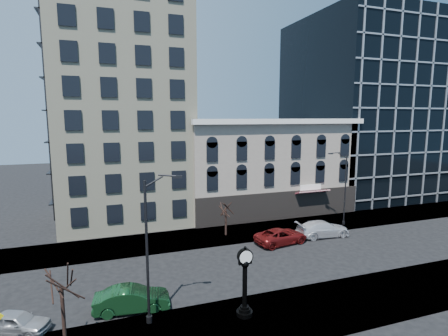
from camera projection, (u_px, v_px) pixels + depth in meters
name	position (u px, v px, depth m)	size (l,w,h in m)	color
ground	(217.00, 270.00, 29.36)	(160.00, 160.00, 0.00)	black
sidewalk_far	(194.00, 238.00, 36.82)	(160.00, 6.00, 0.12)	#9A978C
sidewalk_near	(257.00, 321.00, 21.88)	(160.00, 6.00, 0.12)	#9A978C
cream_tower	(120.00, 62.00, 42.18)	(15.90, 15.40, 42.50)	beige
victorian_row	(265.00, 167.00, 47.24)	(22.60, 11.19, 12.50)	gray
glass_office	(362.00, 109.00, 57.28)	(20.00, 20.15, 28.00)	black
street_clock	(245.00, 284.00, 22.11)	(1.05, 1.05, 4.63)	black
street_lamp_near	(158.00, 210.00, 20.71)	(2.43, 0.72, 9.47)	black
street_lamp_far	(341.00, 169.00, 40.42)	(2.18, 0.96, 8.75)	black
bare_tree_near	(60.00, 274.00, 18.34)	(3.44, 3.44, 5.90)	black
bare_tree_far	(226.00, 206.00, 37.20)	(2.48, 2.48, 4.26)	black
car_near_a	(16.00, 322.00, 20.70)	(1.55, 3.86, 1.31)	#A5A8AD
car_near_b	(132.00, 299.00, 23.06)	(1.71, 4.90, 1.62)	#143F1E
car_far_a	(281.00, 236.00, 35.33)	(2.56, 5.55, 1.54)	maroon
car_far_b	(323.00, 229.00, 37.42)	(2.36, 5.81, 1.69)	silver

